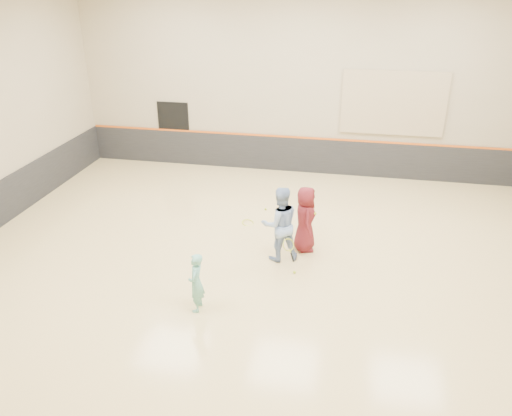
% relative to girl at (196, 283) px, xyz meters
% --- Properties ---
extents(room, '(15.04, 12.04, 6.22)m').
position_rel_girl_xyz_m(room, '(1.20, 2.15, 0.18)').
color(room, tan).
rests_on(room, ground).
extents(wainscot_back, '(14.90, 0.04, 1.20)m').
position_rel_girl_xyz_m(wainscot_back, '(1.20, 8.12, -0.03)').
color(wainscot_back, '#232326').
rests_on(wainscot_back, floor).
extents(accent_stripe, '(14.90, 0.03, 0.06)m').
position_rel_girl_xyz_m(accent_stripe, '(1.20, 8.11, 0.59)').
color(accent_stripe, '#D85914').
rests_on(accent_stripe, wall_back).
extents(acoustic_panel, '(3.20, 0.08, 2.00)m').
position_rel_girl_xyz_m(acoustic_panel, '(4.00, 8.10, 1.87)').
color(acoustic_panel, tan).
rests_on(acoustic_panel, wall_back).
extents(doorway, '(1.10, 0.05, 2.20)m').
position_rel_girl_xyz_m(doorway, '(-3.30, 8.13, 0.47)').
color(doorway, black).
rests_on(doorway, floor).
extents(girl, '(0.33, 0.48, 1.27)m').
position_rel_girl_xyz_m(girl, '(0.00, 0.00, 0.00)').
color(girl, '#66B1A2').
rests_on(girl, floor).
extents(instructor, '(1.09, 0.99, 1.83)m').
position_rel_girl_xyz_m(instructor, '(1.32, 2.30, 0.28)').
color(instructor, '#829BC9').
rests_on(instructor, floor).
extents(young_man, '(0.71, 0.91, 1.64)m').
position_rel_girl_xyz_m(young_man, '(1.85, 2.85, 0.19)').
color(young_man, maroon).
rests_on(young_man, floor).
extents(held_racket, '(0.38, 0.38, 0.59)m').
position_rel_girl_xyz_m(held_racket, '(1.58, 1.96, -0.06)').
color(held_racket, gold).
rests_on(held_racket, instructor).
extents(spare_racket, '(0.72, 0.72, 0.17)m').
position_rel_girl_xyz_m(spare_racket, '(0.21, 3.95, -0.55)').
color(spare_racket, '#C9D62F').
rests_on(spare_racket, floor).
extents(ball_under_racket, '(0.07, 0.07, 0.07)m').
position_rel_girl_xyz_m(ball_under_racket, '(1.76, 1.69, -0.60)').
color(ball_under_racket, '#B3CA2F').
rests_on(ball_under_racket, floor).
extents(ball_in_hand, '(0.07, 0.07, 0.07)m').
position_rel_girl_xyz_m(ball_in_hand, '(2.09, 2.73, 0.42)').
color(ball_in_hand, yellow).
rests_on(ball_in_hand, young_man).
extents(ball_beside_spare, '(0.07, 0.07, 0.07)m').
position_rel_girl_xyz_m(ball_beside_spare, '(0.54, 4.86, -0.60)').
color(ball_beside_spare, '#B1CB2F').
rests_on(ball_beside_spare, floor).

